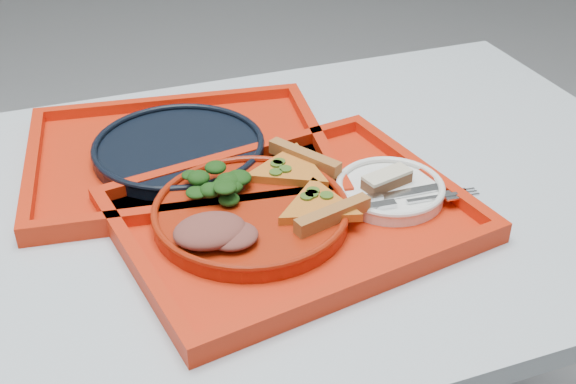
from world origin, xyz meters
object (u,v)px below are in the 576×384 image
object	(u,v)px
tray_far	(180,158)
navy_plate	(179,150)
tray_main	(292,220)
dessert_bar	(387,179)
dinner_plate	(251,215)

from	to	relation	value
tray_far	navy_plate	xyz separation A→B (m)	(0.00, 0.00, 0.01)
navy_plate	tray_main	bearing A→B (deg)	-63.65
tray_far	dessert_bar	world-z (taller)	dessert_bar
navy_plate	dessert_bar	bearing A→B (deg)	-39.70
tray_far	dessert_bar	xyz separation A→B (m)	(0.25, -0.21, 0.03)
tray_main	tray_far	size ratio (longest dim) A/B	1.00
dinner_plate	dessert_bar	world-z (taller)	dessert_bar
tray_far	dinner_plate	distance (m)	0.21
tray_main	navy_plate	distance (m)	0.24
dessert_bar	tray_far	bearing A→B (deg)	126.18
dinner_plate	dessert_bar	size ratio (longest dim) A/B	3.45
navy_plate	dessert_bar	distance (m)	0.32
dinner_plate	navy_plate	xyz separation A→B (m)	(-0.05, 0.20, -0.00)
dinner_plate	tray_main	bearing A→B (deg)	-10.30
dessert_bar	dinner_plate	bearing A→B (deg)	165.13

